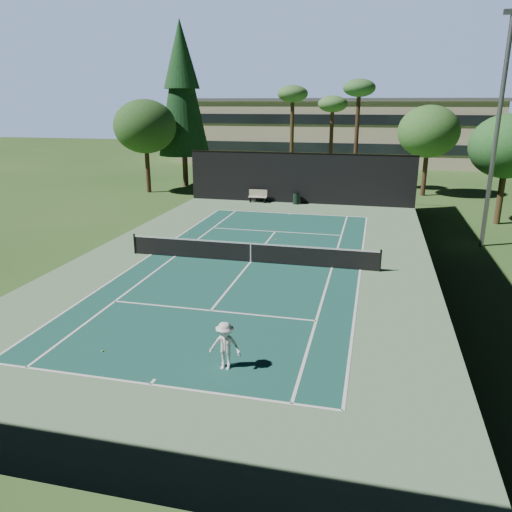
{
  "coord_description": "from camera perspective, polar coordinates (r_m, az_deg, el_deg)",
  "views": [
    {
      "loc": [
        5.89,
        -23.44,
        7.78
      ],
      "look_at": [
        1.0,
        -3.0,
        1.3
      ],
      "focal_mm": 35.0,
      "sensor_mm": 36.0,
      "label": 1
    }
  ],
  "objects": [
    {
      "name": "tennis_ball_b",
      "position": [
        28.37,
        -6.49,
        1.17
      ],
      "size": [
        0.06,
        0.06,
        0.06
      ],
      "primitive_type": "sphere",
      "color": "#B7CF2F",
      "rests_on": "ground"
    },
    {
      "name": "palm_b",
      "position": [
        49.64,
        8.75,
        16.46
      ],
      "size": [
        2.8,
        2.8,
        8.42
      ],
      "color": "#4B2F20",
      "rests_on": "ground"
    },
    {
      "name": "campus_building",
      "position": [
        69.76,
        8.87,
        14.01
      ],
      "size": [
        40.5,
        12.5,
        8.3
      ],
      "color": "#BCAB92",
      "rests_on": "ground"
    },
    {
      "name": "player",
      "position": [
        15.28,
        -3.55,
        -10.22
      ],
      "size": [
        1.0,
        0.58,
        1.54
      ],
      "primitive_type": "imported",
      "rotation": [
        0.0,
        0.0,
        -0.01
      ],
      "color": "white",
      "rests_on": "ground"
    },
    {
      "name": "ground",
      "position": [
        25.39,
        -0.62,
        -0.71
      ],
      "size": [
        160.0,
        160.0,
        0.0
      ],
      "primitive_type": "plane",
      "color": "#2D521E",
      "rests_on": "ground"
    },
    {
      "name": "trash_bin",
      "position": [
        40.14,
        4.63,
        6.6
      ],
      "size": [
        0.56,
        0.56,
        0.95
      ],
      "color": "black",
      "rests_on": "ground"
    },
    {
      "name": "court_lines",
      "position": [
        25.39,
        -0.62,
        -0.66
      ],
      "size": [
        11.07,
        23.87,
        0.01
      ],
      "color": "white",
      "rests_on": "ground"
    },
    {
      "name": "light_pole",
      "position": [
        30.1,
        25.86,
        12.97
      ],
      "size": [
        0.9,
        0.25,
        12.22
      ],
      "color": "gray",
      "rests_on": "ground"
    },
    {
      "name": "tennis_ball_c",
      "position": [
        29.41,
        2.28,
        1.86
      ],
      "size": [
        0.08,
        0.08,
        0.08
      ],
      "primitive_type": "sphere",
      "color": "#D2E634",
      "rests_on": "ground"
    },
    {
      "name": "decid_tree_b",
      "position": [
        36.46,
        26.81,
        11.1
      ],
      "size": [
        4.8,
        4.8,
        7.14
      ],
      "color": "#4E3A21",
      "rests_on": "ground"
    },
    {
      "name": "pine_tree",
      "position": [
        48.87,
        -8.49,
        19.04
      ],
      "size": [
        4.8,
        4.8,
        15.0
      ],
      "color": "#4C3720",
      "rests_on": "ground"
    },
    {
      "name": "decid_tree_a",
      "position": [
        45.69,
        19.13,
        13.27
      ],
      "size": [
        5.12,
        5.12,
        7.62
      ],
      "color": "#492F1F",
      "rests_on": "ground"
    },
    {
      "name": "court_surface",
      "position": [
        25.39,
        -0.62,
        -0.68
      ],
      "size": [
        10.97,
        23.77,
        0.01
      ],
      "primitive_type": "cube",
      "color": "#184F45",
      "rests_on": "ground"
    },
    {
      "name": "palm_a",
      "position": [
        48.1,
        4.21,
        17.58
      ],
      "size": [
        2.8,
        2.8,
        9.32
      ],
      "color": "#45321D",
      "rests_on": "ground"
    },
    {
      "name": "park_bench",
      "position": [
        40.77,
        0.21,
        6.92
      ],
      "size": [
        1.5,
        0.45,
        1.02
      ],
      "color": "beige",
      "rests_on": "ground"
    },
    {
      "name": "apron_slab",
      "position": [
        25.39,
        -0.62,
        -0.7
      ],
      "size": [
        18.0,
        32.0,
        0.01
      ],
      "primitive_type": "cube",
      "color": "#63875F",
      "rests_on": "ground"
    },
    {
      "name": "tennis_ball_a",
      "position": [
        17.27,
        -17.16,
        -10.34
      ],
      "size": [
        0.07,
        0.07,
        0.07
      ],
      "primitive_type": "sphere",
      "color": "#C2E534",
      "rests_on": "ground"
    },
    {
      "name": "tennis_net",
      "position": [
        25.23,
        -0.62,
        0.5
      ],
      "size": [
        12.9,
        0.1,
        1.1
      ],
      "color": "black",
      "rests_on": "ground"
    },
    {
      "name": "decid_tree_c",
      "position": [
        46.01,
        -12.56,
        14.23
      ],
      "size": [
        5.44,
        5.44,
        8.09
      ],
      "color": "#4A3020",
      "rests_on": "ground"
    },
    {
      "name": "fence",
      "position": [
        24.91,
        -0.6,
        3.74
      ],
      "size": [
        18.04,
        32.05,
        4.03
      ],
      "color": "black",
      "rests_on": "ground"
    },
    {
      "name": "palm_c",
      "position": [
        46.49,
        11.7,
        17.82
      ],
      "size": [
        2.8,
        2.8,
        9.77
      ],
      "color": "#40291B",
      "rests_on": "ground"
    },
    {
      "name": "tennis_ball_d",
      "position": [
        31.04,
        -7.78,
        2.54
      ],
      "size": [
        0.08,
        0.08,
        0.08
      ],
      "primitive_type": "sphere",
      "color": "#ACCB2E",
      "rests_on": "ground"
    }
  ]
}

